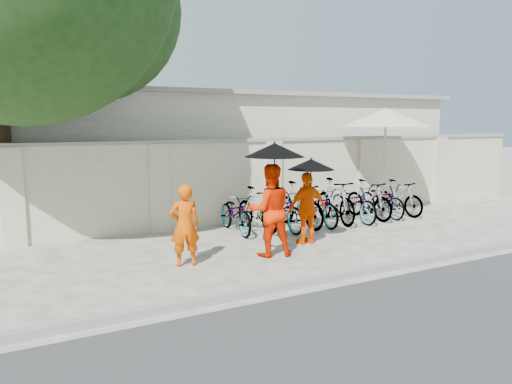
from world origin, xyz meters
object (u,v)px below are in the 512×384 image
monk_right (307,208)px  monk_center (270,210)px  patio_umbrella (386,119)px  monk_left (185,225)px

monk_right → monk_center: bearing=19.9°
monk_center → patio_umbrella: (4.82, 2.19, 1.71)m
patio_umbrella → monk_center: bearing=-155.6°
monk_left → monk_right: (2.77, 0.30, 0.02)m
monk_left → monk_center: monk_center is taller
monk_center → patio_umbrella: size_ratio=0.55×
monk_center → monk_right: size_ratio=1.17×
monk_right → patio_umbrella: (3.69, 1.76, 1.83)m
monk_center → monk_right: (1.14, 0.43, -0.12)m
monk_right → patio_umbrella: 4.48m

